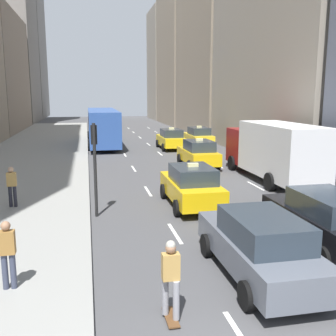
% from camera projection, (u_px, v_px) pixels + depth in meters
% --- Properties ---
extents(sidewalk_left, '(8.00, 66.00, 0.15)m').
position_uv_depth(sidewalk_left, '(35.00, 154.00, 30.26)').
color(sidewalk_left, gray).
rests_on(sidewalk_left, ground).
extents(lane_markings, '(5.72, 56.00, 0.01)m').
position_uv_depth(lane_markings, '(167.00, 160.00, 28.32)').
color(lane_markings, white).
rests_on(lane_markings, ground).
extents(building_row_right, '(6.00, 76.62, 32.22)m').
position_uv_depth(building_row_right, '(219.00, 30.00, 44.25)').
color(building_row_right, slate).
rests_on(building_row_right, ground).
extents(taxi_lead, '(2.02, 4.40, 1.87)m').
position_uv_depth(taxi_lead, '(198.00, 137.00, 35.36)').
color(taxi_lead, yellow).
rests_on(taxi_lead, ground).
extents(taxi_second, '(2.02, 4.40, 1.87)m').
position_uv_depth(taxi_second, '(198.00, 153.00, 25.42)').
color(taxi_second, yellow).
rests_on(taxi_second, ground).
extents(taxi_third, '(2.02, 4.40, 1.87)m').
position_uv_depth(taxi_third, '(191.00, 186.00, 16.45)').
color(taxi_third, yellow).
rests_on(taxi_third, ground).
extents(taxi_fourth, '(2.02, 4.40, 1.87)m').
position_uv_depth(taxi_fourth, '(171.00, 139.00, 33.60)').
color(taxi_fourth, yellow).
rests_on(taxi_fourth, ground).
extents(sedan_black_near, '(2.02, 4.81, 1.75)m').
position_uv_depth(sedan_black_near, '(325.00, 220.00, 11.94)').
color(sedan_black_near, black).
rests_on(sedan_black_near, ground).
extents(sedan_silver_behind, '(2.02, 4.79, 1.71)m').
position_uv_depth(sedan_silver_behind, '(259.00, 245.00, 9.99)').
color(sedan_silver_behind, '#565B66').
rests_on(sedan_silver_behind, ground).
extents(city_bus, '(2.80, 11.61, 3.25)m').
position_uv_depth(city_bus, '(103.00, 126.00, 35.85)').
color(city_bus, '#2D519E').
rests_on(city_bus, ground).
extents(box_truck, '(2.58, 8.40, 3.15)m').
position_uv_depth(box_truck, '(273.00, 149.00, 21.19)').
color(box_truck, maroon).
rests_on(box_truck, ground).
extents(skateboarder, '(0.36, 0.80, 1.75)m').
position_uv_depth(skateboarder, '(171.00, 277.00, 8.07)').
color(skateboarder, brown).
rests_on(skateboarder, ground).
extents(pedestrian_near_curb, '(0.36, 0.22, 1.65)m').
position_uv_depth(pedestrian_near_curb, '(8.00, 252.00, 9.09)').
color(pedestrian_near_curb, '#383D51').
rests_on(pedestrian_near_curb, sidewalk_left).
extents(pedestrian_mid_block, '(0.36, 0.22, 1.65)m').
position_uv_depth(pedestrian_mid_block, '(12.00, 185.00, 15.80)').
color(pedestrian_mid_block, '#23232D').
rests_on(pedestrian_mid_block, sidewalk_left).
extents(traffic_light_pole, '(0.24, 0.42, 3.60)m').
position_uv_depth(traffic_light_pole, '(95.00, 154.00, 14.83)').
color(traffic_light_pole, black).
rests_on(traffic_light_pole, ground).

